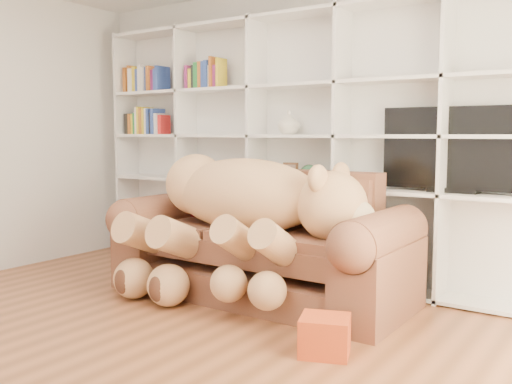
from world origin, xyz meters
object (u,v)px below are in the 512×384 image
Objects in this scene: teddy_bear at (239,210)px; gift_box at (325,336)px; tv at (455,150)px; sofa at (262,249)px.

teddy_bear is 6.81× the size of gift_box.
teddy_bear is at bearing 150.11° from gift_box.
teddy_bear is 1.74m from tv.
teddy_bear is at bearing -112.82° from sofa.
tv is at bearing 78.94° from gift_box.
sofa is 1.33m from gift_box.
gift_box is at bearing -39.50° from teddy_bear.
tv reaches higher than sofa.
sofa is 1.22× the size of teddy_bear.
sofa is at bearing 57.58° from teddy_bear.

